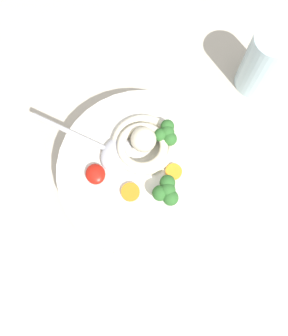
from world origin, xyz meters
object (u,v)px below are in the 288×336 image
Objects in this scene: noodle_pile at (143,144)px; drinking_glass at (264,63)px; soup_bowl at (144,173)px; soup_spoon at (108,150)px.

drinking_glass is (-7.01, 24.78, -1.28)cm from noodle_pile.
noodle_pile is at bearing 161.01° from soup_bowl.
soup_bowl is at bearing 180.00° from soup_spoon.
noodle_pile is (-3.30, 1.14, 4.30)cm from soup_bowl.
soup_bowl is at bearing -18.99° from noodle_pile.
drinking_glass is (-5.82, 30.10, -0.69)cm from soup_spoon.
soup_bowl is 2.21× the size of drinking_glass.
noodle_pile is 25.79cm from drinking_glass.
noodle_pile is at bearing -74.21° from drinking_glass.
soup_bowl is 28.06cm from drinking_glass.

